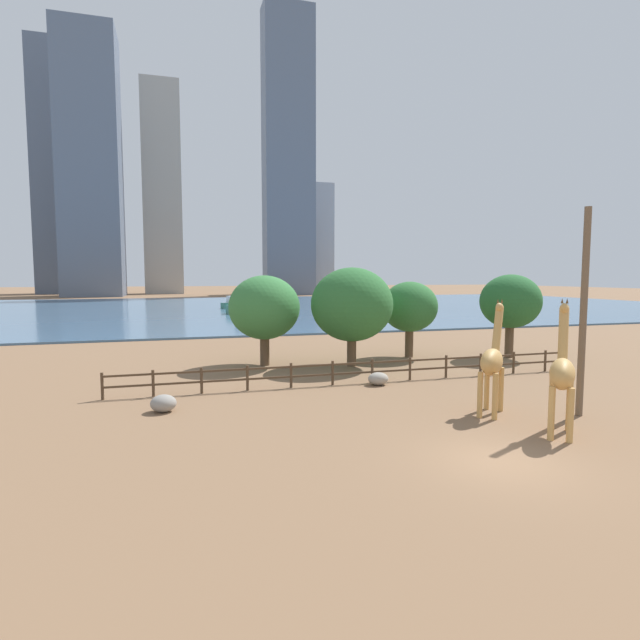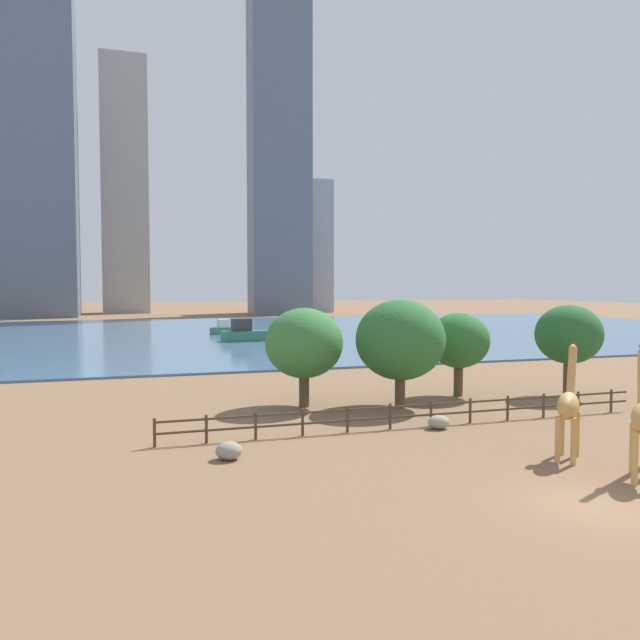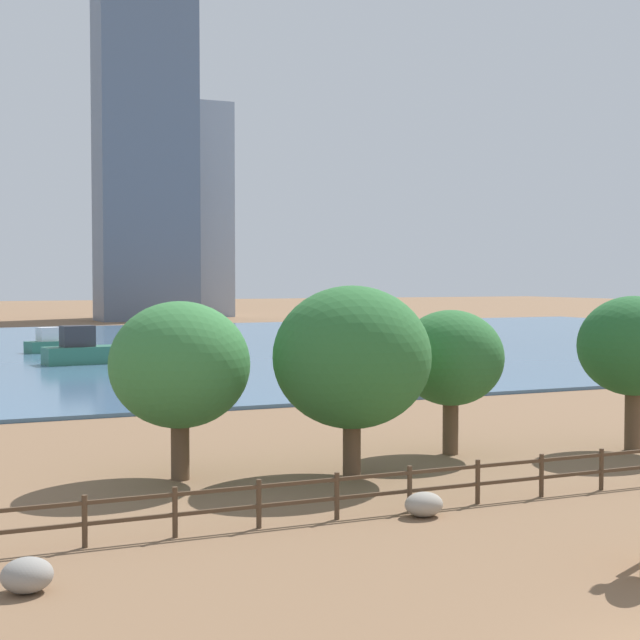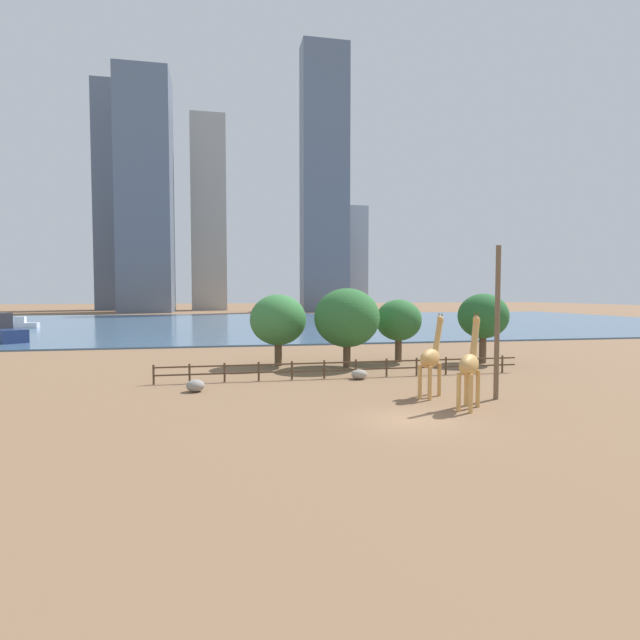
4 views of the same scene
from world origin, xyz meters
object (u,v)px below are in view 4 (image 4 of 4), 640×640
Objects in this scene: boulder_by_pole at (195,386)px; tree_center_broad at (399,320)px; giraffe_companion at (470,364)px; boat_tug at (23,324)px; utility_pole at (497,323)px; giraffe_tall at (431,358)px; tree_right_tall at (278,320)px; tree_left_large at (347,318)px; tree_left_small at (483,316)px; boat_barge at (279,322)px; boat_ferry at (269,319)px; boat_sailboat at (3,332)px; boulder_near_fence at (359,374)px.

boulder_by_pole is 19.84m from tree_center_broad.
giraffe_companion is 80.52m from boat_tug.
boulder_by_pole is at bearing 161.83° from utility_pole.
giraffe_tall is at bearing -55.71° from boat_tug.
giraffe_companion is at bearing -65.18° from tree_right_tall.
tree_left_large is 66.72m from boat_tug.
boat_barge is (-12.30, 44.59, -2.82)m from tree_left_small.
tree_left_large is (11.49, 8.02, 3.60)m from boulder_by_pole.
boat_sailboat reaches higher than boat_ferry.
boulder_near_fence is at bearing -95.69° from tree_left_large.
giraffe_tall is at bearing -69.36° from boulder_near_fence.
tree_left_large is 5.66m from tree_center_broad.
tree_left_small reaches higher than boat_barge.
giraffe_tall is 15.97m from tree_left_small.
boulder_by_pole is 67.08m from boat_tug.
utility_pole is 7.85× the size of boulder_by_pole.
giraffe_companion is 3.73m from utility_pole.
tree_left_large reaches higher than giraffe_companion.
boat_ferry is at bearing 102.52° from tree_left_small.
giraffe_companion is 0.74× the size of boat_barge.
boat_barge is (0.26, 50.37, 0.83)m from boulder_near_fence.
boulder_by_pole is 0.16× the size of boat_barge.
giraffe_companion is 0.58× the size of utility_pole.
tree_left_large is 5.66m from tree_right_tall.
utility_pole is 1.59× the size of tree_center_broad.
tree_left_large is 11.98m from tree_left_small.
tree_left_large is at bearing -19.37° from tree_right_tall.
giraffe_tall is at bearing -62.88° from tree_right_tall.
boat_tug is at bearing 164.82° from boat_barge.
tree_left_large is (0.57, 5.72, 3.63)m from boulder_near_fence.
utility_pole is 1.28× the size of boat_barge.
giraffe_tall is 14.11m from boulder_by_pole.
tree_center_broad is 42.85m from boat_barge.
utility_pole is at bearing -90.21° from boat_barge.
boat_ferry reaches higher than boulder_by_pole.
tree_left_small is at bearing 5.50° from giraffe_tall.
boulder_near_fence is at bearing -106.48° from boat_ferry.
giraffe_tall is 0.76× the size of tree_left_large.
tree_center_broad is 0.81× the size of boat_barge.
tree_right_tall is at bearing 58.12° from boulder_by_pole.
boat_sailboat is at bearing 88.92° from giraffe_tall.
boat_ferry is (-5.90, 70.69, -3.37)m from utility_pole.
giraffe_companion reaches higher than boat_ferry.
tree_center_broad reaches higher than giraffe_companion.
boat_sailboat is at bearing 148.90° from tree_center_broad.
tree_right_tall is at bearing 10.74° from boat_sailboat.
boat_barge reaches higher than boat_tug.
giraffe_tall reaches higher than boat_sailboat.
utility_pole is at bearing -53.46° from boulder_near_fence.
giraffe_companion reaches higher than giraffe_tall.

